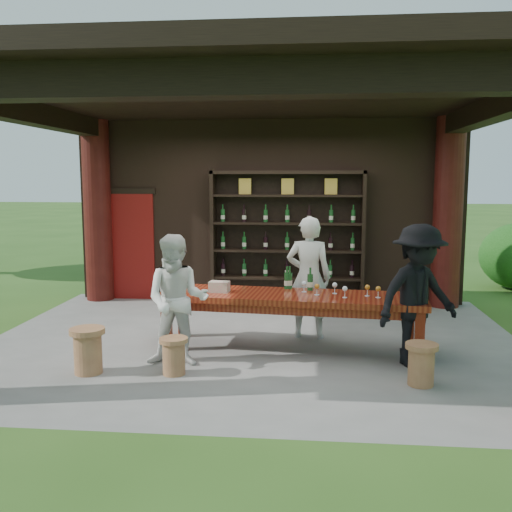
# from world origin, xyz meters

# --- Properties ---
(ground) EXTENTS (90.00, 90.00, 0.00)m
(ground) POSITION_xyz_m (0.00, 0.00, 0.00)
(ground) COLOR #2D5119
(ground) RESTS_ON ground
(pavilion) EXTENTS (7.50, 6.00, 3.60)m
(pavilion) POSITION_xyz_m (-0.01, 0.43, 2.13)
(pavilion) COLOR slate
(pavilion) RESTS_ON ground
(wine_shelf) EXTENTS (2.71, 0.41, 2.39)m
(wine_shelf) POSITION_xyz_m (0.36, 2.45, 1.20)
(wine_shelf) COLOR black
(wine_shelf) RESTS_ON ground
(tasting_table) EXTENTS (3.52, 1.22, 0.75)m
(tasting_table) POSITION_xyz_m (0.53, -0.30, 0.63)
(tasting_table) COLOR #62180E
(tasting_table) RESTS_ON ground
(stool_near_left) EXTENTS (0.33, 0.33, 0.43)m
(stool_near_left) POSITION_xyz_m (-0.78, -1.40, 0.23)
(stool_near_left) COLOR brown
(stool_near_left) RESTS_ON ground
(stool_near_right) EXTENTS (0.36, 0.36, 0.47)m
(stool_near_right) POSITION_xyz_m (2.00, -1.49, 0.25)
(stool_near_right) COLOR brown
(stool_near_right) RESTS_ON ground
(stool_far_left) EXTENTS (0.41, 0.41, 0.54)m
(stool_far_left) POSITION_xyz_m (-1.78, -1.46, 0.28)
(stool_far_left) COLOR brown
(stool_far_left) RESTS_ON ground
(host) EXTENTS (0.67, 0.47, 1.73)m
(host) POSITION_xyz_m (0.76, 0.31, 0.87)
(host) COLOR silver
(host) RESTS_ON ground
(guest_woman) EXTENTS (0.81, 0.65, 1.59)m
(guest_woman) POSITION_xyz_m (-0.81, -1.06, 0.80)
(guest_woman) COLOR silver
(guest_woman) RESTS_ON ground
(guest_man) EXTENTS (1.28, 1.10, 1.72)m
(guest_man) POSITION_xyz_m (2.07, -0.80, 0.86)
(guest_man) COLOR black
(guest_man) RESTS_ON ground
(table_bottles) EXTENTS (0.40, 0.17, 0.31)m
(table_bottles) POSITION_xyz_m (0.58, 0.03, 0.90)
(table_bottles) COLOR #194C1E
(table_bottles) RESTS_ON tasting_table
(table_glasses) EXTENTS (1.01, 0.38, 0.15)m
(table_glasses) POSITION_xyz_m (1.17, -0.33, 0.82)
(table_glasses) COLOR silver
(table_glasses) RESTS_ON tasting_table
(napkin_basket) EXTENTS (0.28, 0.20, 0.14)m
(napkin_basket) POSITION_xyz_m (-0.43, -0.25, 0.82)
(napkin_basket) COLOR #BF6672
(napkin_basket) RESTS_ON tasting_table
(shrubs) EXTENTS (15.11, 9.51, 1.36)m
(shrubs) POSITION_xyz_m (1.35, 0.68, 0.54)
(shrubs) COLOR #194C14
(shrubs) RESTS_ON ground
(trees) EXTENTS (21.92, 9.88, 4.80)m
(trees) POSITION_xyz_m (3.44, 1.71, 3.37)
(trees) COLOR #3F2819
(trees) RESTS_ON ground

